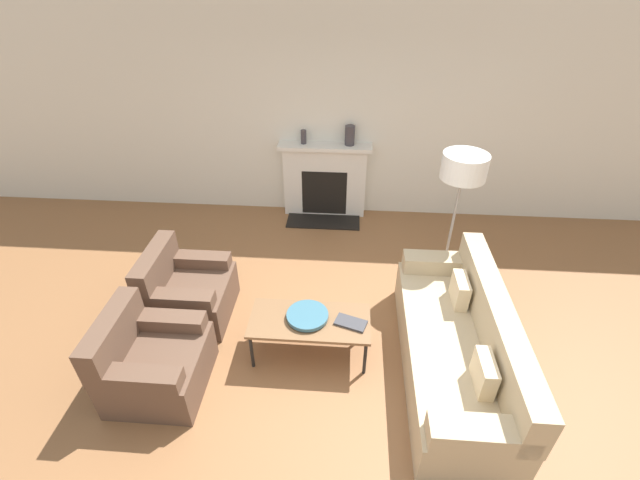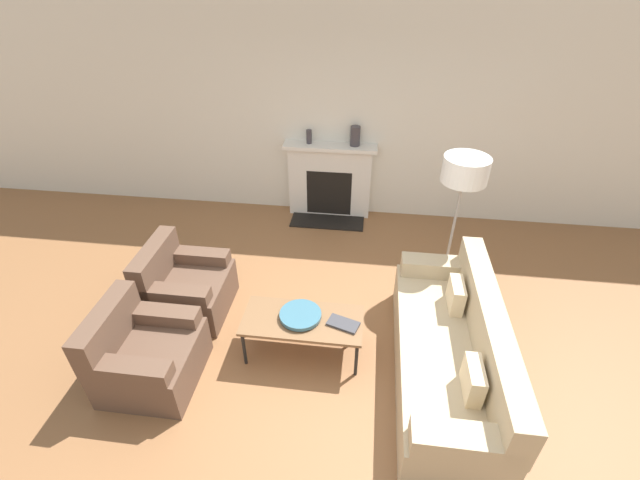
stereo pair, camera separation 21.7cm
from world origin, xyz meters
The scene contains 12 objects.
ground_plane centered at (0.00, 0.00, 0.00)m, with size 18.00×18.00×0.00m, color brown.
wall_back centered at (0.00, 3.10, 1.45)m, with size 18.00×0.06×2.90m.
fireplace centered at (-0.19, 2.95, 0.53)m, with size 1.29×0.59×1.08m.
couch centered at (1.21, 0.14, 0.32)m, with size 0.82×2.17×0.86m.
armchair_near centered at (-1.51, -0.21, 0.30)m, with size 0.81×0.81×0.80m.
armchair_far centered at (-1.51, 0.71, 0.30)m, with size 0.81×0.81×0.80m.
coffee_table centered at (-0.15, 0.26, 0.40)m, with size 1.13×0.52×0.44m.
bowl centered at (-0.18, 0.29, 0.47)m, with size 0.39×0.39×0.05m.
book centered at (0.23, 0.24, 0.45)m, with size 0.32×0.23×0.02m.
floor_lamp centered at (1.33, 1.52, 1.37)m, with size 0.47×0.47×1.61m.
mantel_vase_left centered at (-0.48, 2.97, 1.18)m, with size 0.08×0.08×0.19m.
mantel_vase_center_left centered at (0.15, 2.97, 1.22)m, with size 0.13×0.13×0.27m.
Camera 1 is at (0.15, -2.59, 3.32)m, focal length 24.00 mm.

